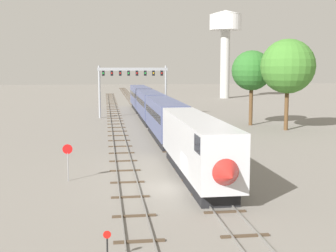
{
  "coord_description": "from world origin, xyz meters",
  "views": [
    {
      "loc": [
        -5.08,
        -32.05,
        8.77
      ],
      "look_at": [
        1.0,
        12.0,
        3.0
      ],
      "focal_mm": 48.93,
      "sensor_mm": 36.0,
      "label": 1
    }
  ],
  "objects_px": {
    "trackside_tree_left": "(288,66)",
    "switch_stand": "(107,251)",
    "stop_sign": "(68,157)",
    "trackside_tree_mid": "(252,71)",
    "signal_gantry": "(133,79)",
    "water_tower": "(226,30)",
    "passenger_train": "(156,111)"
  },
  "relations": [
    {
      "from": "trackside_tree_left",
      "to": "switch_stand",
      "type": "bearing_deg",
      "value": -121.7
    },
    {
      "from": "passenger_train",
      "to": "trackside_tree_left",
      "type": "xyz_separation_m",
      "value": [
        17.84,
        -3.78,
        6.21
      ]
    },
    {
      "from": "passenger_train",
      "to": "switch_stand",
      "type": "distance_m",
      "value": 44.76
    },
    {
      "from": "water_tower",
      "to": "stop_sign",
      "type": "bearing_deg",
      "value": -111.94
    },
    {
      "from": "water_tower",
      "to": "trackside_tree_left",
      "type": "relative_size",
      "value": 1.93
    },
    {
      "from": "passenger_train",
      "to": "switch_stand",
      "type": "relative_size",
      "value": 52.82
    },
    {
      "from": "passenger_train",
      "to": "trackside_tree_left",
      "type": "bearing_deg",
      "value": -11.96
    },
    {
      "from": "stop_sign",
      "to": "trackside_tree_left",
      "type": "bearing_deg",
      "value": 41.99
    },
    {
      "from": "stop_sign",
      "to": "passenger_train",
      "type": "bearing_deg",
      "value": 70.87
    },
    {
      "from": "trackside_tree_left",
      "to": "trackside_tree_mid",
      "type": "distance_m",
      "value": 6.73
    },
    {
      "from": "passenger_train",
      "to": "stop_sign",
      "type": "height_order",
      "value": "passenger_train"
    },
    {
      "from": "trackside_tree_left",
      "to": "trackside_tree_mid",
      "type": "relative_size",
      "value": 1.12
    },
    {
      "from": "water_tower",
      "to": "trackside_tree_left",
      "type": "xyz_separation_m",
      "value": [
        -8.46,
        -65.05,
        -9.95
      ]
    },
    {
      "from": "signal_gantry",
      "to": "trackside_tree_mid",
      "type": "distance_m",
      "value": 21.48
    },
    {
      "from": "switch_stand",
      "to": "trackside_tree_mid",
      "type": "distance_m",
      "value": 51.7
    },
    {
      "from": "trackside_tree_left",
      "to": "trackside_tree_mid",
      "type": "height_order",
      "value": "trackside_tree_left"
    },
    {
      "from": "trackside_tree_left",
      "to": "passenger_train",
      "type": "bearing_deg",
      "value": 168.04
    },
    {
      "from": "water_tower",
      "to": "switch_stand",
      "type": "relative_size",
      "value": 16.61
    },
    {
      "from": "water_tower",
      "to": "trackside_tree_left",
      "type": "bearing_deg",
      "value": -97.41
    },
    {
      "from": "trackside_tree_left",
      "to": "stop_sign",
      "type": "bearing_deg",
      "value": -138.01
    },
    {
      "from": "signal_gantry",
      "to": "stop_sign",
      "type": "xyz_separation_m",
      "value": [
        -7.75,
        -44.12,
        -4.76
      ]
    },
    {
      "from": "stop_sign",
      "to": "trackside_tree_left",
      "type": "height_order",
      "value": "trackside_tree_left"
    },
    {
      "from": "signal_gantry",
      "to": "trackside_tree_mid",
      "type": "height_order",
      "value": "trackside_tree_mid"
    },
    {
      "from": "passenger_train",
      "to": "switch_stand",
      "type": "bearing_deg",
      "value": -99.14
    },
    {
      "from": "signal_gantry",
      "to": "stop_sign",
      "type": "distance_m",
      "value": 45.05
    },
    {
      "from": "passenger_train",
      "to": "trackside_tree_left",
      "type": "height_order",
      "value": "trackside_tree_left"
    },
    {
      "from": "stop_sign",
      "to": "switch_stand",
      "type": "bearing_deg",
      "value": -79.28
    },
    {
      "from": "switch_stand",
      "to": "stop_sign",
      "type": "distance_m",
      "value": 15.64
    },
    {
      "from": "signal_gantry",
      "to": "trackside_tree_left",
      "type": "xyz_separation_m",
      "value": [
        20.09,
        -19.06,
        2.17
      ]
    },
    {
      "from": "trackside_tree_left",
      "to": "trackside_tree_mid",
      "type": "xyz_separation_m",
      "value": [
        -3.18,
        5.9,
        -0.63
      ]
    },
    {
      "from": "stop_sign",
      "to": "trackside_tree_mid",
      "type": "bearing_deg",
      "value": 51.47
    },
    {
      "from": "signal_gantry",
      "to": "trackside_tree_mid",
      "type": "relative_size",
      "value": 1.08
    }
  ]
}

